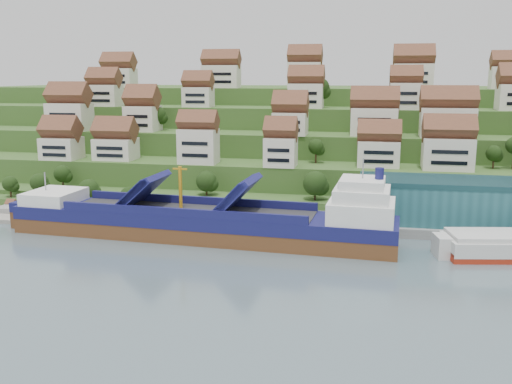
# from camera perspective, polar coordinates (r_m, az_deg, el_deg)

# --- Properties ---
(ground) EXTENTS (300.00, 300.00, 0.00)m
(ground) POSITION_cam_1_polar(r_m,az_deg,el_deg) (125.19, -0.13, -4.90)
(ground) COLOR slate
(ground) RESTS_ON ground
(quay) EXTENTS (180.00, 14.00, 2.20)m
(quay) POSITION_cam_1_polar(r_m,az_deg,el_deg) (137.08, 9.37, -3.12)
(quay) COLOR gray
(quay) RESTS_ON ground
(pebble_beach) EXTENTS (45.00, 20.00, 1.00)m
(pebble_beach) POSITION_cam_1_polar(r_m,az_deg,el_deg) (157.34, -20.38, -2.02)
(pebble_beach) COLOR gray
(pebble_beach) RESTS_ON ground
(hillside) EXTENTS (260.00, 128.00, 31.00)m
(hillside) POSITION_cam_1_polar(r_m,az_deg,el_deg) (223.86, 5.20, 5.16)
(hillside) COLOR #2D4C1E
(hillside) RESTS_ON ground
(hillside_village) EXTENTS (154.92, 62.69, 29.07)m
(hillside_village) POSITION_cam_1_polar(r_m,az_deg,el_deg) (179.69, 4.86, 7.95)
(hillside_village) COLOR silver
(hillside_village) RESTS_ON ground
(hillside_trees) EXTENTS (138.03, 60.42, 32.09)m
(hillside_trees) POSITION_cam_1_polar(r_m,az_deg,el_deg) (165.59, -0.92, 4.89)
(hillside_trees) COLOR #1F3913
(hillside_trees) RESTS_ON ground
(warehouse) EXTENTS (60.00, 15.00, 10.00)m
(warehouse) POSITION_cam_1_polar(r_m,az_deg,el_deg) (140.39, 22.65, -0.96)
(warehouse) COLOR #27636C
(warehouse) RESTS_ON quay
(flagpole) EXTENTS (1.28, 0.16, 8.00)m
(flagpole) POSITION_cam_1_polar(r_m,az_deg,el_deg) (130.93, 8.55, -1.18)
(flagpole) COLOR gray
(flagpole) RESTS_ON quay
(beach_huts) EXTENTS (14.40, 3.70, 2.20)m
(beach_huts) POSITION_cam_1_polar(r_m,az_deg,el_deg) (157.02, -21.28, -1.51)
(beach_huts) COLOR white
(beach_huts) RESTS_ON pebble_beach
(cargo_ship) EXTENTS (86.36, 17.90, 19.12)m
(cargo_ship) POSITION_cam_1_polar(r_m,az_deg,el_deg) (126.26, -4.61, -3.11)
(cargo_ship) COLOR brown
(cargo_ship) RESTS_ON ground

